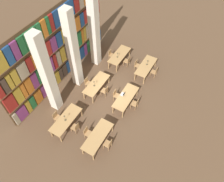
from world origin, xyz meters
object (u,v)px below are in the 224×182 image
chair_3 (116,95)px  desk_lamp_0 (147,62)px  reading_table_0 (98,136)px  reading_table_3 (66,120)px  chair_0 (108,144)px  laptop (123,94)px  pillar_left (47,76)px  reading_table_2 (146,66)px  chair_5 (137,65)px  chair_7 (57,117)px  chair_6 (76,127)px  pillar_center (73,51)px  chair_1 (88,133)px  chair_2 (135,104)px  chair_10 (127,61)px  chair_11 (111,55)px  desk_lamp_3 (118,54)px  reading_table_4 (97,84)px  desk_lamp_1 (65,117)px  chair_8 (105,91)px  reading_table_5 (119,55)px  chair_9 (88,83)px  chair_4 (155,72)px  pillar_right (94,31)px  reading_table_1 (126,97)px  desk_lamp_2 (94,83)px

chair_3 → desk_lamp_0: bearing=168.9°
reading_table_0 → reading_table_3: size_ratio=1.00×
chair_0 → laptop: size_ratio=2.77×
pillar_left → reading_table_2: 7.39m
chair_5 → chair_7: (-6.79, 2.34, 0.00)m
chair_6 → chair_0: bearing=-88.3°
pillar_center → reading_table_3: size_ratio=2.59×
chair_1 → pillar_left: bearing=-105.7°
chair_2 → chair_7: 5.15m
chair_10 → chair_11: bearing=90.0°
desk_lamp_3 → pillar_center: bearing=152.6°
reading_table_4 → chair_0: bearing=-138.7°
desk_lamp_1 → reading_table_4: size_ratio=0.21×
chair_8 → reading_table_5: bearing=12.6°
desk_lamp_0 → chair_10: size_ratio=0.48×
pillar_left → reading_table_5: pillar_left is taller
reading_table_2 → chair_10: size_ratio=2.62×
reading_table_3 → chair_6: bearing=-93.8°
pillar_center → chair_7: 4.35m
chair_9 → desk_lamp_1: bearing=11.4°
chair_5 → chair_8: (-3.41, 0.81, 0.00)m
chair_0 → desk_lamp_1: 3.07m
desk_lamp_0 → reading_table_4: desk_lamp_0 is taller
pillar_left → chair_4: (5.84, -4.64, -2.52)m
pillar_right → reading_table_1: bearing=-122.4°
desk_lamp_3 → chair_10: bearing=-68.4°
chair_9 → chair_11: 3.43m
laptop → reading_table_2: 3.27m
reading_table_1 → reading_table_0: bearing=178.6°
chair_5 → desk_lamp_0: 0.94m
chair_6 → pillar_right: bearing=21.2°
reading_table_1 → desk_lamp_0: 3.52m
chair_11 → pillar_left: bearing=-8.4°
reading_table_4 → reading_table_5: 3.42m
pillar_left → reading_table_1: pillar_left is taller
reading_table_3 → reading_table_5: same height
laptop → desk_lamp_2: size_ratio=0.68×
laptop → reading_table_5: bearing=-147.7°
reading_table_0 → chair_7: chair_7 is taller
chair_9 → desk_lamp_2: bearing=74.9°
pillar_right → desk_lamp_2: size_ratio=12.77×
chair_0 → reading_table_1: 3.43m
desk_lamp_0 → desk_lamp_2: desk_lamp_2 is taller
desk_lamp_2 → chair_10: (3.63, -0.70, -0.61)m
reading_table_4 → desk_lamp_2: 0.46m
pillar_left → chair_11: size_ratio=6.78×
pillar_left → chair_0: 5.32m
chair_5 → reading_table_3: bearing=-13.4°
reading_table_3 → chair_4: bearing=-24.4°
pillar_right → chair_5: 4.15m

